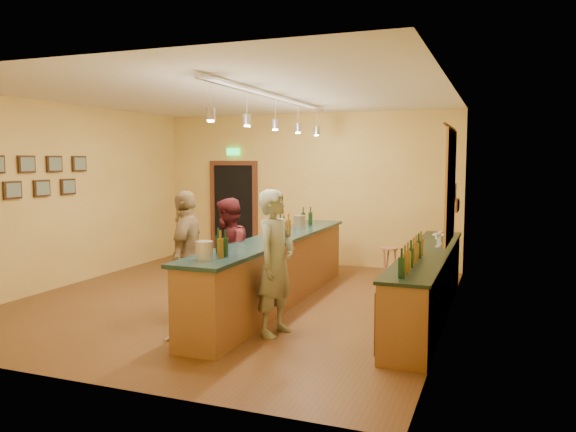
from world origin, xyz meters
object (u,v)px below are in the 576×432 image
at_px(customer_a, 228,254).
at_px(customer_b, 187,255).
at_px(tasting_bar, 276,266).
at_px(bartender, 276,263).
at_px(bar_stool, 389,255).
at_px(back_counter, 427,283).

height_order(customer_a, customer_b, customer_b).
distance_m(tasting_bar, bartender, 1.49).
relative_size(bartender, customer_a, 1.11).
distance_m(bartender, customer_a, 1.38).
bearing_deg(customer_b, bar_stool, 132.67).
xyz_separation_m(customer_a, customer_b, (-0.30, -0.65, 0.07)).
height_order(back_counter, bartender, bartender).
distance_m(back_counter, customer_a, 2.91).
height_order(tasting_bar, bartender, bartender).
relative_size(tasting_bar, bar_stool, 7.96).
relative_size(customer_b, bar_stool, 2.82).
bearing_deg(customer_a, tasting_bar, 123.24).
distance_m(tasting_bar, bar_stool, 2.57).
bearing_deg(tasting_bar, customer_b, -126.22).
bearing_deg(back_counter, customer_b, -156.58).
distance_m(tasting_bar, customer_a, 0.79).
height_order(back_counter, customer_a, customer_a).
xyz_separation_m(tasting_bar, bartender, (0.55, -1.35, 0.32)).
relative_size(back_counter, tasting_bar, 0.89).
height_order(customer_b, bar_stool, customer_b).
bearing_deg(bartender, customer_b, 92.16).
distance_m(bartender, bar_stool, 3.66).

